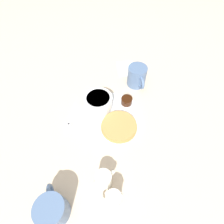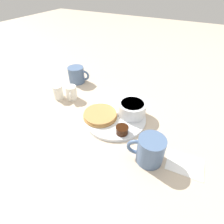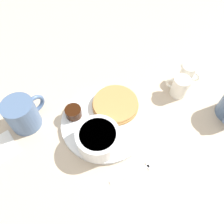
% 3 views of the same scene
% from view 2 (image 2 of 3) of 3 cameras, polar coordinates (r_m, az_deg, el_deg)
% --- Properties ---
extents(ground_plane, '(4.00, 4.00, 0.00)m').
position_cam_2_polar(ground_plane, '(0.71, 0.96, -2.33)').
color(ground_plane, '#C6B299').
extents(plate, '(0.25, 0.25, 0.01)m').
position_cam_2_polar(plate, '(0.71, 0.97, -1.97)').
color(plate, white).
rests_on(plate, ground_plane).
extents(pancake_stack, '(0.14, 0.14, 0.02)m').
position_cam_2_polar(pancake_stack, '(0.70, -3.87, -0.91)').
color(pancake_stack, '#B78447').
rests_on(pancake_stack, plate).
extents(bowl, '(0.11, 0.11, 0.05)m').
position_cam_2_polar(bowl, '(0.71, 6.57, 1.23)').
color(bowl, white).
rests_on(bowl, plate).
extents(syrup_cup, '(0.05, 0.05, 0.03)m').
position_cam_2_polar(syrup_cup, '(0.63, 3.31, -5.85)').
color(syrup_cup, black).
rests_on(syrup_cup, plate).
extents(butter_ramekin, '(0.05, 0.05, 0.04)m').
position_cam_2_polar(butter_ramekin, '(0.71, 8.11, -0.12)').
color(butter_ramekin, white).
rests_on(butter_ramekin, plate).
extents(coffee_mug, '(0.12, 0.08, 0.09)m').
position_cam_2_polar(coffee_mug, '(0.56, 12.20, -12.02)').
color(coffee_mug, slate).
rests_on(coffee_mug, ground_plane).
extents(creamer_pitcher_near, '(0.05, 0.07, 0.07)m').
position_cam_2_polar(creamer_pitcher_near, '(0.83, -13.14, 6.21)').
color(creamer_pitcher_near, white).
rests_on(creamer_pitcher_near, ground_plane).
extents(creamer_pitcher_far, '(0.04, 0.07, 0.07)m').
position_cam_2_polar(creamer_pitcher_far, '(0.85, -17.14, 6.26)').
color(creamer_pitcher_far, white).
rests_on(creamer_pitcher_far, ground_plane).
extents(fork, '(0.14, 0.04, 0.00)m').
position_cam_2_polar(fork, '(0.83, 5.97, 4.54)').
color(fork, silver).
rests_on(fork, ground_plane).
extents(napkin, '(0.11, 0.09, 0.00)m').
position_cam_2_polar(napkin, '(0.61, 22.72, -15.47)').
color(napkin, white).
rests_on(napkin, ground_plane).
extents(second_mug, '(0.11, 0.08, 0.08)m').
position_cam_2_polar(second_mug, '(0.96, -11.41, 11.83)').
color(second_mug, slate).
rests_on(second_mug, ground_plane).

